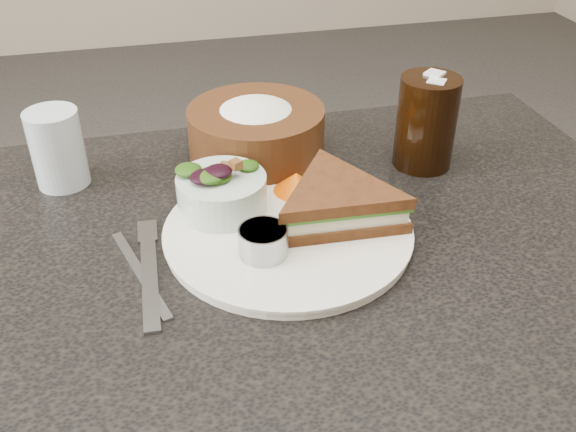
# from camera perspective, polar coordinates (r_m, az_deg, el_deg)

# --- Properties ---
(dinner_plate) EXTENTS (0.30, 0.30, 0.01)m
(dinner_plate) POSITION_cam_1_polar(r_m,az_deg,el_deg) (0.78, 0.00, -1.44)
(dinner_plate) COLOR white
(dinner_plate) RESTS_ON dining_table
(sandwich) EXTENTS (0.20, 0.20, 0.05)m
(sandwich) POSITION_cam_1_polar(r_m,az_deg,el_deg) (0.78, 4.42, 1.17)
(sandwich) COLOR #4D2A13
(sandwich) RESTS_ON dinner_plate
(salad_bowl) EXTENTS (0.13, 0.13, 0.06)m
(salad_bowl) POSITION_cam_1_polar(r_m,az_deg,el_deg) (0.80, -5.93, 2.55)
(salad_bowl) COLOR silver
(salad_bowl) RESTS_ON dinner_plate
(dressing_ramekin) EXTENTS (0.07, 0.07, 0.03)m
(dressing_ramekin) POSITION_cam_1_polar(r_m,az_deg,el_deg) (0.73, -2.22, -2.30)
(dressing_ramekin) COLOR #9A9DA2
(dressing_ramekin) RESTS_ON dinner_plate
(orange_wedge) EXTENTS (0.08, 0.08, 0.03)m
(orange_wedge) POSITION_cam_1_polar(r_m,az_deg,el_deg) (0.84, 0.74, 3.02)
(orange_wedge) COLOR #F55C04
(orange_wedge) RESTS_ON dinner_plate
(fork) EXTENTS (0.02, 0.18, 0.00)m
(fork) POSITION_cam_1_polar(r_m,az_deg,el_deg) (0.74, -12.19, -5.34)
(fork) COLOR #939599
(fork) RESTS_ON dining_table
(knife) EXTENTS (0.06, 0.17, 0.00)m
(knife) POSITION_cam_1_polar(r_m,az_deg,el_deg) (0.74, -13.00, -5.01)
(knife) COLOR #9FA3AE
(knife) RESTS_ON dining_table
(bread_basket) EXTENTS (0.20, 0.20, 0.11)m
(bread_basket) POSITION_cam_1_polar(r_m,az_deg,el_deg) (0.92, -2.85, 8.01)
(bread_basket) COLOR #462713
(bread_basket) RESTS_ON dining_table
(cola_glass) EXTENTS (0.10, 0.10, 0.14)m
(cola_glass) POSITION_cam_1_polar(r_m,az_deg,el_deg) (0.93, 12.23, 8.47)
(cola_glass) COLOR black
(cola_glass) RESTS_ON dining_table
(water_glass) EXTENTS (0.08, 0.08, 0.11)m
(water_glass) POSITION_cam_1_polar(r_m,az_deg,el_deg) (0.92, -19.81, 5.67)
(water_glass) COLOR silver
(water_glass) RESTS_ON dining_table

